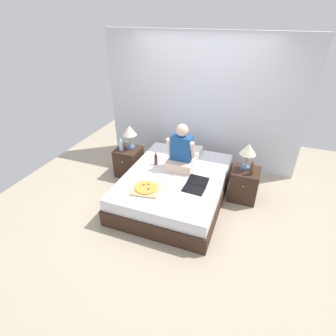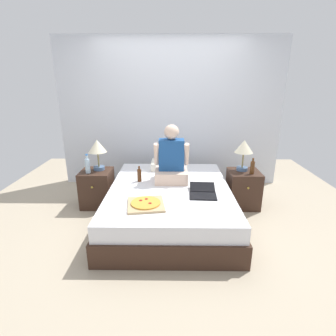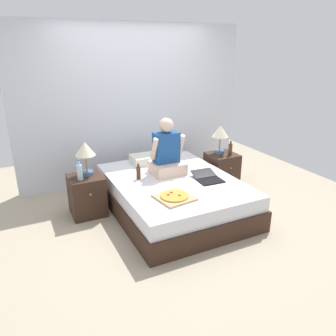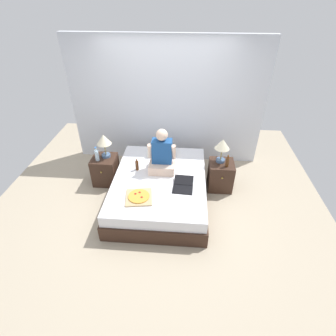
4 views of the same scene
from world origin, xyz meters
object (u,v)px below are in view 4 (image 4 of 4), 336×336
object	(u,v)px
bed	(160,188)
lamp_on_right_nightstand	(222,146)
pizza_box	(139,197)
person_seated	(162,156)
lamp_on_left_nightstand	(104,141)
beer_bottle	(227,162)
laptop	(183,186)
nightstand_right	(220,175)
water_bottle	(97,155)
beer_bottle_on_bed	(137,165)
nightstand_left	(105,170)

from	to	relation	value
bed	lamp_on_right_nightstand	bearing A→B (deg)	23.49
pizza_box	lamp_on_right_nightstand	bearing A→B (deg)	37.35
person_seated	lamp_on_left_nightstand	bearing A→B (deg)	168.46
bed	lamp_on_left_nightstand	bearing A→B (deg)	156.31
bed	lamp_on_right_nightstand	size ratio (longest dim) A/B	4.66
beer_bottle	lamp_on_left_nightstand	bearing A→B (deg)	176.10
laptop	nightstand_right	bearing A→B (deg)	43.58
water_bottle	beer_bottle_on_bed	xyz separation A→B (m)	(0.74, -0.12, -0.10)
nightstand_left	pizza_box	xyz separation A→B (m)	(0.82, -0.96, 0.21)
bed	laptop	size ratio (longest dim) A/B	4.86
nightstand_left	person_seated	bearing A→B (deg)	-8.62
lamp_on_left_nightstand	nightstand_right	xyz separation A→B (m)	(2.13, -0.05, -0.60)
lamp_on_left_nightstand	pizza_box	size ratio (longest dim) A/B	0.99
lamp_on_left_nightstand	lamp_on_right_nightstand	distance (m)	2.10
person_seated	pizza_box	distance (m)	0.88
beer_bottle	laptop	world-z (taller)	beer_bottle
lamp_on_right_nightstand	beer_bottle	bearing A→B (deg)	-56.31
lamp_on_right_nightstand	beer_bottle	xyz separation A→B (m)	(0.10, -0.15, -0.23)
nightstand_right	laptop	world-z (taller)	nightstand_right
laptop	lamp_on_right_nightstand	bearing A→B (deg)	47.00
lamp_on_left_nightstand	beer_bottle_on_bed	world-z (taller)	lamp_on_left_nightstand
nightstand_right	beer_bottle_on_bed	distance (m)	1.55
laptop	beer_bottle_on_bed	distance (m)	0.94
person_seated	beer_bottle_on_bed	bearing A→B (deg)	-174.52
beer_bottle	beer_bottle_on_bed	bearing A→B (deg)	-176.00
pizza_box	lamp_on_left_nightstand	bearing A→B (deg)	127.81
water_bottle	nightstand_right	world-z (taller)	water_bottle
nightstand_right	person_seated	xyz separation A→B (m)	(-1.06, -0.17, 0.48)
nightstand_left	lamp_on_right_nightstand	xyz separation A→B (m)	(2.14, 0.05, 0.60)
beer_bottle	laptop	bearing A→B (deg)	-143.90
nightstand_left	beer_bottle_on_bed	size ratio (longest dim) A/B	2.47
water_bottle	beer_bottle	world-z (taller)	water_bottle
pizza_box	beer_bottle_on_bed	bearing A→B (deg)	101.88
beer_bottle	person_seated	distance (m)	1.14
lamp_on_left_nightstand	lamp_on_right_nightstand	xyz separation A→B (m)	(2.10, 0.00, 0.00)
beer_bottle_on_bed	nightstand_left	bearing A→B (deg)	162.45
lamp_on_left_nightstand	water_bottle	size ratio (longest dim) A/B	1.63
bed	lamp_on_left_nightstand	size ratio (longest dim) A/B	4.66
person_seated	beer_bottle_on_bed	world-z (taller)	person_seated
nightstand_left	person_seated	distance (m)	1.22
beer_bottle	pizza_box	world-z (taller)	beer_bottle
nightstand_left	lamp_on_left_nightstand	xyz separation A→B (m)	(0.04, 0.05, 0.60)
nightstand_right	pizza_box	bearing A→B (deg)	-144.66
nightstand_left	beer_bottle_on_bed	distance (m)	0.75
beer_bottle	laptop	size ratio (longest dim) A/B	0.53
nightstand_left	pizza_box	bearing A→B (deg)	-49.36
nightstand_right	laptop	size ratio (longest dim) A/B	1.26
nightstand_right	lamp_on_left_nightstand	bearing A→B (deg)	178.65
beer_bottle	water_bottle	bearing A→B (deg)	179.75
beer_bottle_on_bed	lamp_on_right_nightstand	bearing A→B (deg)	9.99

